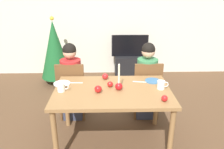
% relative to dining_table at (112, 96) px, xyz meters
% --- Properties ---
extents(ground_plane, '(7.68, 7.68, 0.00)m').
position_rel_dining_table_xyz_m(ground_plane, '(0.00, 0.00, -0.67)').
color(ground_plane, brown).
extents(back_wall, '(6.40, 0.10, 2.60)m').
position_rel_dining_table_xyz_m(back_wall, '(0.00, 2.60, 0.63)').
color(back_wall, beige).
rests_on(back_wall, ground).
extents(dining_table, '(1.40, 0.90, 0.75)m').
position_rel_dining_table_xyz_m(dining_table, '(0.00, 0.00, 0.00)').
color(dining_table, olive).
rests_on(dining_table, ground).
extents(chair_left, '(0.40, 0.40, 0.90)m').
position_rel_dining_table_xyz_m(chair_left, '(-0.59, 0.61, -0.15)').
color(chair_left, brown).
rests_on(chair_left, ground).
extents(chair_right, '(0.40, 0.40, 0.90)m').
position_rel_dining_table_xyz_m(chair_right, '(0.53, 0.61, -0.15)').
color(chair_right, brown).
rests_on(chair_right, ground).
extents(person_left_child, '(0.30, 0.30, 1.17)m').
position_rel_dining_table_xyz_m(person_left_child, '(-0.59, 0.64, -0.10)').
color(person_left_child, '#33384C').
rests_on(person_left_child, ground).
extents(person_right_child, '(0.30, 0.30, 1.17)m').
position_rel_dining_table_xyz_m(person_right_child, '(0.53, 0.64, -0.10)').
color(person_right_child, '#33384C').
rests_on(person_right_child, ground).
extents(tv_stand, '(0.64, 0.40, 0.48)m').
position_rel_dining_table_xyz_m(tv_stand, '(0.44, 2.30, -0.43)').
color(tv_stand, black).
rests_on(tv_stand, ground).
extents(tv, '(0.79, 0.05, 0.46)m').
position_rel_dining_table_xyz_m(tv, '(0.44, 2.30, 0.04)').
color(tv, black).
rests_on(tv, tv_stand).
extents(christmas_tree, '(0.62, 0.62, 1.38)m').
position_rel_dining_table_xyz_m(christmas_tree, '(-1.11, 1.98, 0.05)').
color(christmas_tree, brown).
rests_on(christmas_tree, ground).
extents(candle_centerpiece, '(0.09, 0.09, 0.33)m').
position_rel_dining_table_xyz_m(candle_centerpiece, '(0.08, 0.00, 0.15)').
color(candle_centerpiece, red).
rests_on(candle_centerpiece, dining_table).
extents(plate_left, '(0.21, 0.21, 0.01)m').
position_rel_dining_table_xyz_m(plate_left, '(-0.64, 0.19, 0.09)').
color(plate_left, silver).
rests_on(plate_left, dining_table).
extents(plate_right, '(0.20, 0.20, 0.01)m').
position_rel_dining_table_xyz_m(plate_right, '(0.54, 0.25, 0.09)').
color(plate_right, teal).
rests_on(plate_right, dining_table).
extents(mug_left, '(0.14, 0.09, 0.10)m').
position_rel_dining_table_xyz_m(mug_left, '(-0.60, -0.02, 0.14)').
color(mug_left, white).
rests_on(mug_left, dining_table).
extents(mug_right, '(0.14, 0.09, 0.10)m').
position_rel_dining_table_xyz_m(mug_right, '(0.59, 0.02, 0.13)').
color(mug_right, white).
rests_on(mug_right, dining_table).
extents(fork_left, '(0.18, 0.02, 0.01)m').
position_rel_dining_table_xyz_m(fork_left, '(-0.46, 0.22, 0.09)').
color(fork_left, silver).
rests_on(fork_left, dining_table).
extents(fork_right, '(0.18, 0.04, 0.01)m').
position_rel_dining_table_xyz_m(fork_right, '(0.36, 0.23, 0.09)').
color(fork_right, silver).
rests_on(fork_right, dining_table).
extents(apple_near_candle, '(0.08, 0.08, 0.08)m').
position_rel_dining_table_xyz_m(apple_near_candle, '(-0.09, 0.34, 0.12)').
color(apple_near_candle, red).
rests_on(apple_near_candle, dining_table).
extents(apple_by_left_plate, '(0.09, 0.09, 0.09)m').
position_rel_dining_table_xyz_m(apple_by_left_plate, '(-0.17, -0.07, 0.13)').
color(apple_by_left_plate, red).
rests_on(apple_by_left_plate, dining_table).
extents(apple_by_right_mug, '(0.07, 0.07, 0.07)m').
position_rel_dining_table_xyz_m(apple_by_right_mug, '(0.55, -0.30, 0.12)').
color(apple_by_right_mug, red).
rests_on(apple_by_right_mug, dining_table).
extents(apple_far_edge, '(0.07, 0.07, 0.07)m').
position_rel_dining_table_xyz_m(apple_far_edge, '(-0.03, 0.09, 0.12)').
color(apple_far_edge, red).
rests_on(apple_far_edge, dining_table).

